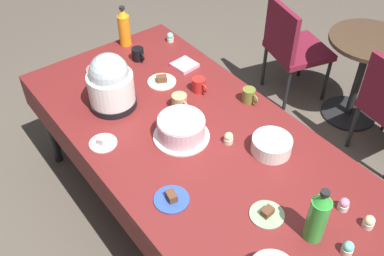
% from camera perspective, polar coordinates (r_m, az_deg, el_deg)
% --- Properties ---
extents(ground, '(9.00, 9.00, 0.00)m').
position_cam_1_polar(ground, '(2.99, 0.00, -11.39)').
color(ground, brown).
extents(potluck_table, '(2.20, 1.10, 0.75)m').
position_cam_1_polar(potluck_table, '(2.47, 0.00, -1.92)').
color(potluck_table, maroon).
rests_on(potluck_table, ground).
extents(frosted_layer_cake, '(0.31, 0.31, 0.13)m').
position_cam_1_polar(frosted_layer_cake, '(2.37, -1.39, -0.09)').
color(frosted_layer_cake, silver).
rests_on(frosted_layer_cake, potluck_table).
extents(slow_cooker, '(0.27, 0.27, 0.34)m').
position_cam_1_polar(slow_cooker, '(2.57, -10.39, 5.66)').
color(slow_cooker, black).
rests_on(slow_cooker, potluck_table).
extents(ceramic_snack_bowl, '(0.21, 0.21, 0.08)m').
position_cam_1_polar(ceramic_snack_bowl, '(2.35, 10.15, -2.17)').
color(ceramic_snack_bowl, silver).
rests_on(ceramic_snack_bowl, potluck_table).
extents(dessert_plate_sage, '(0.16, 0.16, 0.04)m').
position_cam_1_polar(dessert_plate_sage, '(2.09, 9.57, -10.77)').
color(dessert_plate_sage, '#8CA87F').
rests_on(dessert_plate_sage, potluck_table).
extents(dessert_plate_cobalt, '(0.17, 0.17, 0.05)m').
position_cam_1_polar(dessert_plate_cobalt, '(2.12, -2.63, -8.99)').
color(dessert_plate_cobalt, '#2D4CB2').
rests_on(dessert_plate_cobalt, potluck_table).
extents(dessert_plate_white, '(0.15, 0.15, 0.05)m').
position_cam_1_polar(dessert_plate_white, '(2.42, -11.32, -1.79)').
color(dessert_plate_white, white).
rests_on(dessert_plate_white, potluck_table).
extents(dessert_plate_coral, '(0.15, 0.15, 0.05)m').
position_cam_1_polar(dessert_plate_coral, '(2.96, -11.98, 7.50)').
color(dessert_plate_coral, '#E07266').
rests_on(dessert_plate_coral, potluck_table).
extents(dessert_plate_cream, '(0.18, 0.18, 0.05)m').
position_cam_1_polar(dessert_plate_cream, '(2.80, -3.89, 6.04)').
color(dessert_plate_cream, beige).
rests_on(dessert_plate_cream, potluck_table).
extents(cupcake_berry, '(0.05, 0.05, 0.07)m').
position_cam_1_polar(cupcake_berry, '(3.19, -2.82, 11.51)').
color(cupcake_berry, beige).
rests_on(cupcake_berry, potluck_table).
extents(cupcake_vanilla, '(0.05, 0.05, 0.07)m').
position_cam_1_polar(cupcake_vanilla, '(2.37, 4.70, -1.30)').
color(cupcake_vanilla, beige).
rests_on(cupcake_vanilla, potluck_table).
extents(cupcake_cocoa, '(0.05, 0.05, 0.07)m').
position_cam_1_polar(cupcake_cocoa, '(2.16, 21.71, -11.12)').
color(cupcake_cocoa, beige).
rests_on(cupcake_cocoa, potluck_table).
extents(cupcake_rose, '(0.05, 0.05, 0.07)m').
position_cam_1_polar(cupcake_rose, '(2.18, 18.86, -9.23)').
color(cupcake_rose, beige).
rests_on(cupcake_rose, potluck_table).
extents(cupcake_mint, '(0.05, 0.05, 0.07)m').
position_cam_1_polar(cupcake_mint, '(2.04, 19.32, -14.29)').
color(cupcake_mint, beige).
rests_on(cupcake_mint, potluck_table).
extents(soda_bottle_orange_juice, '(0.08, 0.08, 0.28)m').
position_cam_1_polar(soda_bottle_orange_juice, '(3.14, -8.69, 12.61)').
color(soda_bottle_orange_juice, orange).
rests_on(soda_bottle_orange_juice, potluck_table).
extents(soda_bottle_lime_soda, '(0.09, 0.09, 0.30)m').
position_cam_1_polar(soda_bottle_lime_soda, '(1.97, 15.81, -10.82)').
color(soda_bottle_lime_soda, green).
rests_on(soda_bottle_lime_soda, potluck_table).
extents(coffee_mug_tan, '(0.13, 0.09, 0.09)m').
position_cam_1_polar(coffee_mug_tan, '(2.57, -1.59, 3.36)').
color(coffee_mug_tan, tan).
rests_on(coffee_mug_tan, potluck_table).
extents(coffee_mug_black, '(0.12, 0.08, 0.08)m').
position_cam_1_polar(coffee_mug_black, '(3.00, -6.92, 9.35)').
color(coffee_mug_black, black).
rests_on(coffee_mug_black, potluck_table).
extents(coffee_mug_red, '(0.12, 0.08, 0.09)m').
position_cam_1_polar(coffee_mug_red, '(2.70, 0.88, 5.53)').
color(coffee_mug_red, '#B2231E').
rests_on(coffee_mug_red, potluck_table).
extents(coffee_mug_olive, '(0.12, 0.08, 0.09)m').
position_cam_1_polar(coffee_mug_olive, '(2.64, 7.30, 4.15)').
color(coffee_mug_olive, olive).
rests_on(coffee_mug_olive, potluck_table).
extents(paper_napkin_stack, '(0.15, 0.15, 0.02)m').
position_cam_1_polar(paper_napkin_stack, '(2.93, -0.96, 8.05)').
color(paper_napkin_stack, pink).
rests_on(paper_napkin_stack, potluck_table).
extents(maroon_chair_left, '(0.54, 0.54, 0.85)m').
position_cam_1_polar(maroon_chair_left, '(3.74, 12.70, 10.30)').
color(maroon_chair_left, maroon).
rests_on(maroon_chair_left, ground).
extents(round_cafe_table, '(0.60, 0.60, 0.72)m').
position_cam_1_polar(round_cafe_table, '(3.65, 21.06, 7.63)').
color(round_cafe_table, '#473323').
rests_on(round_cafe_table, ground).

